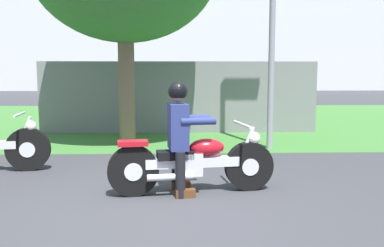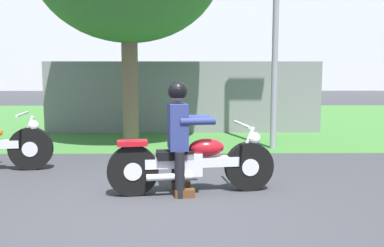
% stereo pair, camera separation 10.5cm
% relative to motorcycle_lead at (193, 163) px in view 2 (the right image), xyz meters
% --- Properties ---
extents(ground, '(120.00, 120.00, 0.00)m').
position_rel_motorcycle_lead_xyz_m(ground, '(-0.44, -0.74, -0.38)').
color(ground, '#38383D').
extents(grass_verge, '(60.00, 12.00, 0.01)m').
position_rel_motorcycle_lead_xyz_m(grass_verge, '(-0.44, 8.56, -0.38)').
color(grass_verge, '#3D7533').
rests_on(grass_verge, ground).
extents(stadium_facade, '(48.32, 8.00, 15.51)m').
position_rel_motorcycle_lead_xyz_m(stadium_facade, '(4.31, 36.87, 7.37)').
color(stadium_facade, silver).
rests_on(stadium_facade, ground).
extents(motorcycle_lead, '(2.08, 0.68, 0.87)m').
position_rel_motorcycle_lead_xyz_m(motorcycle_lead, '(0.00, 0.00, 0.00)').
color(motorcycle_lead, black).
rests_on(motorcycle_lead, ground).
extents(rider_lead, '(0.59, 0.51, 1.39)m').
position_rel_motorcycle_lead_xyz_m(rider_lead, '(-0.17, -0.02, 0.43)').
color(rider_lead, black).
rests_on(rider_lead, ground).
extents(fence_segment, '(7.00, 0.06, 1.80)m').
position_rel_motorcycle_lead_xyz_m(fence_segment, '(-0.17, 5.34, 0.52)').
color(fence_segment, slate).
rests_on(fence_segment, ground).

